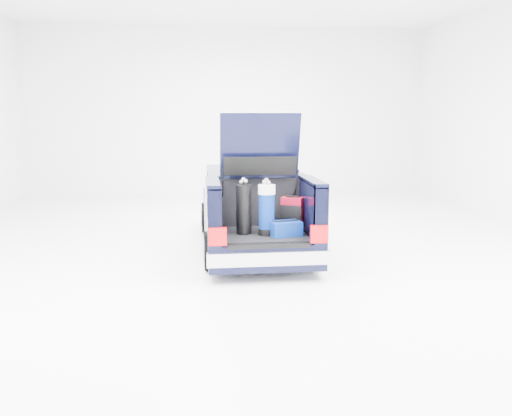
{
  "coord_description": "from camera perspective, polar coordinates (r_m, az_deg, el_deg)",
  "views": [
    {
      "loc": [
        -1.04,
        -9.69,
        2.45
      ],
      "look_at": [
        0.0,
        -0.5,
        0.83
      ],
      "focal_mm": 38.0,
      "sensor_mm": 36.0,
      "label": 1
    }
  ],
  "objects": [
    {
      "name": "car",
      "position": [
        10.01,
        -0.39,
        -0.3
      ],
      "size": [
        1.87,
        4.65,
        2.47
      ],
      "color": "black",
      "rests_on": "ground"
    },
    {
      "name": "ground",
      "position": [
        10.05,
        -0.32,
        -4.18
      ],
      "size": [
        14.0,
        14.0,
        0.0
      ],
      "primitive_type": "plane",
      "color": "white",
      "rests_on": "ground"
    },
    {
      "name": "blue_golf_bag",
      "position": [
        8.3,
        1.13,
        -0.14
      ],
      "size": [
        0.3,
        0.3,
        0.88
      ],
      "rotation": [
        0.0,
        0.0,
        -0.17
      ],
      "color": "black",
      "rests_on": "car"
    },
    {
      "name": "red_suitcase",
      "position": [
        8.72,
        3.83,
        -0.6
      ],
      "size": [
        0.39,
        0.34,
        0.55
      ],
      "rotation": [
        0.0,
        0.0,
        -0.41
      ],
      "color": "maroon",
      "rests_on": "car"
    },
    {
      "name": "blue_duffel",
      "position": [
        8.3,
        3.11,
        -2.17
      ],
      "size": [
        0.52,
        0.4,
        0.25
      ],
      "rotation": [
        0.0,
        0.0,
        0.23
      ],
      "color": "navy",
      "rests_on": "car"
    },
    {
      "name": "black_golf_bag",
      "position": [
        8.37,
        -1.3,
        -0.1
      ],
      "size": [
        0.29,
        0.31,
        0.87
      ],
      "rotation": [
        0.0,
        0.0,
        -0.19
      ],
      "color": "black",
      "rests_on": "car"
    }
  ]
}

